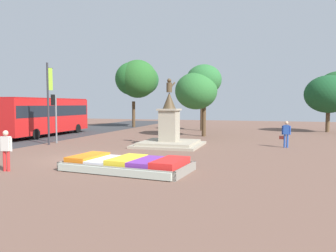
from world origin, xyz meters
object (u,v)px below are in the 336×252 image
at_px(city_bus, 46,114).
at_px(pedestrian_with_handbag, 286,133).
at_px(statue_monument, 169,133).
at_px(flower_planter, 128,165).
at_px(banner_pole, 48,101).
at_px(pedestrian_near_planter, 6,147).
at_px(traffic_light_mid_block, 55,109).

bearing_deg(city_bus, pedestrian_with_handbag, -6.12).
bearing_deg(statue_monument, flower_planter, -85.50).
distance_m(flower_planter, pedestrian_with_handbag, 12.29).
bearing_deg(pedestrian_with_handbag, flower_planter, -124.96).
relative_size(flower_planter, statue_monument, 1.24).
bearing_deg(banner_pole, flower_planter, -36.59).
height_order(flower_planter, statue_monument, statue_monument).
relative_size(statue_monument, pedestrian_near_planter, 2.63).
relative_size(banner_pole, pedestrian_near_planter, 3.28).
distance_m(statue_monument, city_bus, 13.45).
bearing_deg(traffic_light_mid_block, city_bus, 133.24).
height_order(statue_monument, banner_pole, banner_pole).
xyz_separation_m(statue_monument, pedestrian_near_planter, (-4.28, -10.27, 0.11)).
relative_size(city_bus, pedestrian_with_handbag, 6.09).
height_order(traffic_light_mid_block, banner_pole, banner_pole).
xyz_separation_m(banner_pole, city_bus, (-4.46, 5.50, -1.13)).
bearing_deg(city_bus, banner_pole, -50.95).
relative_size(statue_monument, banner_pole, 0.80).
xyz_separation_m(banner_pole, pedestrian_with_handbag, (16.14, 3.29, -2.10)).
bearing_deg(flower_planter, statue_monument, 94.50).
xyz_separation_m(statue_monument, city_bus, (-12.90, 3.67, 1.05)).
distance_m(banner_pole, city_bus, 7.17).
distance_m(city_bus, pedestrian_with_handbag, 20.74).
bearing_deg(traffic_light_mid_block, flower_planter, -39.69).
height_order(banner_pole, pedestrian_with_handbag, banner_pole).
distance_m(flower_planter, banner_pole, 11.70).
bearing_deg(pedestrian_with_handbag, pedestrian_near_planter, -135.59).
xyz_separation_m(banner_pole, pedestrian_near_planter, (4.16, -8.45, -2.07)).
bearing_deg(banner_pole, statue_monument, 12.20).
distance_m(flower_planter, city_bus, 18.37).
bearing_deg(city_bus, traffic_light_mid_block, -46.76).
relative_size(statue_monument, pedestrian_with_handbag, 2.64).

